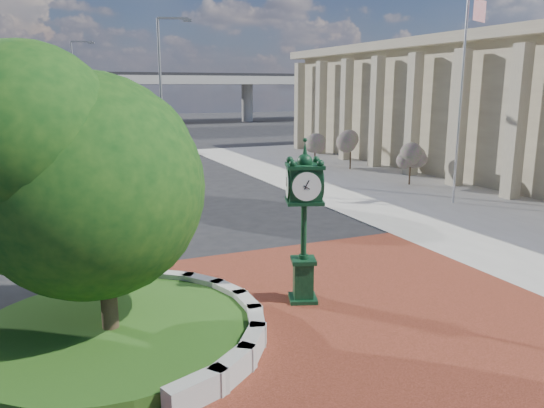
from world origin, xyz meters
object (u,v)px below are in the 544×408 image
at_px(flagpole_a, 461,99).
at_px(street_lamp_far, 77,85).
at_px(post_clock, 304,216).
at_px(street_lamp_near, 164,83).
at_px(parked_car, 156,143).

relative_size(flagpole_a, street_lamp_far, 1.01).
height_order(post_clock, street_lamp_near, street_lamp_near).
relative_size(post_clock, flagpole_a, 0.44).
xyz_separation_m(post_clock, street_lamp_near, (1.63, 23.29, 3.44)).
bearing_deg(parked_car, post_clock, -87.23).
relative_size(flagpole_a, street_lamp_near, 0.99).
bearing_deg(parked_car, street_lamp_near, -89.63).
distance_m(post_clock, street_lamp_far, 42.53).
xyz_separation_m(flagpole_a, street_lamp_far, (-14.60, 34.48, 0.68)).
relative_size(post_clock, street_lamp_near, 0.43).
xyz_separation_m(flagpole_a, street_lamp_near, (-10.50, 15.44, 0.77)).
bearing_deg(flagpole_a, parked_car, 108.83).
height_order(parked_car, flagpole_a, flagpole_a).
xyz_separation_m(post_clock, flagpole_a, (12.14, 7.84, 2.66)).
height_order(parked_car, street_lamp_near, street_lamp_near).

